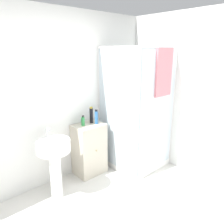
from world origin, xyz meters
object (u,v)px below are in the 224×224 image
object	(u,v)px
sink	(54,156)
shampoo_bottle_blue	(96,117)
shampoo_bottle_tall_black	(91,115)
soap_dispenser	(83,121)

from	to	relation	value
sink	shampoo_bottle_blue	distance (m)	0.89
shampoo_bottle_tall_black	shampoo_bottle_blue	xyz separation A→B (m)	(0.03, -0.10, -0.02)
soap_dispenser	shampoo_bottle_blue	bearing A→B (deg)	-22.23
soap_dispenser	shampoo_bottle_blue	distance (m)	0.22
soap_dispenser	shampoo_bottle_tall_black	xyz separation A→B (m)	(0.17, 0.01, 0.06)
sink	shampoo_bottle_blue	world-z (taller)	shampoo_bottle_blue
shampoo_bottle_tall_black	shampoo_bottle_blue	size ratio (longest dim) A/B	1.14
shampoo_bottle_blue	soap_dispenser	bearing A→B (deg)	157.77
sink	soap_dispenser	distance (m)	0.71
shampoo_bottle_tall_black	shampoo_bottle_blue	distance (m)	0.10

